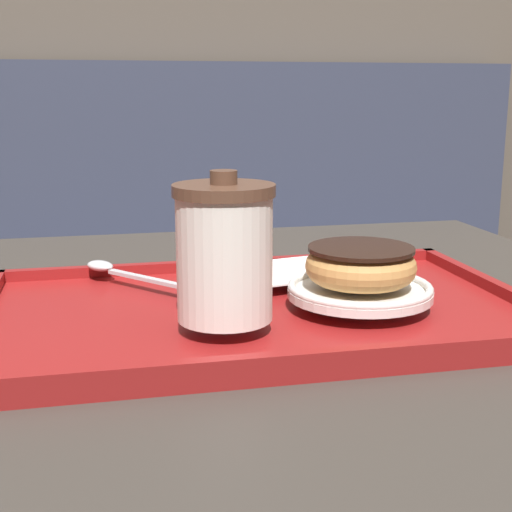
{
  "coord_description": "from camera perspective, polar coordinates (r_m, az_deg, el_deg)",
  "views": [
    {
      "loc": [
        -0.18,
        -0.67,
        0.93
      ],
      "look_at": [
        -0.03,
        -0.02,
        0.78
      ],
      "focal_mm": 50.0,
      "sensor_mm": 36.0,
      "label": 1
    }
  ],
  "objects": [
    {
      "name": "booth_bench",
      "position": [
        1.69,
        -0.85,
        -8.41
      ],
      "size": [
        1.39,
        0.44,
        1.0
      ],
      "color": "#33384C",
      "rests_on": "ground_plane"
    },
    {
      "name": "cafe_table",
      "position": [
        0.8,
        2.11,
        -16.51
      ],
      "size": [
        0.85,
        0.89,
        0.71
      ],
      "color": "#38332D",
      "rests_on": "ground_plane"
    },
    {
      "name": "serving_tray",
      "position": [
        0.7,
        -0.0,
        -4.52
      ],
      "size": [
        0.53,
        0.33,
        0.02
      ],
      "color": "maroon",
      "rests_on": "cafe_table"
    },
    {
      "name": "napkin_paper",
      "position": [
        0.79,
        2.79,
        -1.15
      ],
      "size": [
        0.14,
        0.13,
        0.0
      ],
      "rotation": [
        0.0,
        0.0,
        0.19
      ],
      "color": "white",
      "rests_on": "serving_tray"
    },
    {
      "name": "coffee_cup_front",
      "position": [
        0.61,
        -2.55,
        0.36
      ],
      "size": [
        0.09,
        0.09,
        0.13
      ],
      "color": "white",
      "rests_on": "serving_tray"
    },
    {
      "name": "plate_with_chocolate_donut",
      "position": [
        0.7,
        8.3,
        -2.69
      ],
      "size": [
        0.14,
        0.14,
        0.01
      ],
      "color": "white",
      "rests_on": "serving_tray"
    },
    {
      "name": "donut_chocolate_glazed",
      "position": [
        0.69,
        8.37,
        -0.69
      ],
      "size": [
        0.11,
        0.11,
        0.04
      ],
      "color": "tan",
      "rests_on": "plate_with_chocolate_donut"
    },
    {
      "name": "spoon",
      "position": [
        0.79,
        -11.08,
        -1.13
      ],
      "size": [
        0.12,
        0.13,
        0.01
      ],
      "rotation": [
        0.0,
        0.0,
        2.28
      ],
      "color": "silver",
      "rests_on": "serving_tray"
    }
  ]
}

